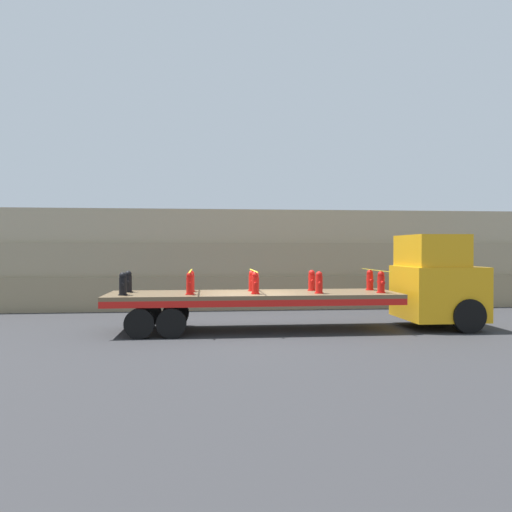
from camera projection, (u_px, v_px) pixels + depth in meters
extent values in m
plane|color=#2D2D30|center=(254.00, 330.00, 16.30)|extent=(120.00, 120.00, 0.00)
cube|color=gray|center=(239.00, 291.00, 23.07)|extent=(60.00, 3.00, 1.47)
cube|color=tan|center=(239.00, 259.00, 23.20)|extent=(60.00, 3.00, 1.47)
cube|color=tan|center=(239.00, 227.00, 23.33)|extent=(60.00, 3.00, 1.47)
cube|color=orange|center=(438.00, 292.00, 16.92)|extent=(2.46, 2.56, 1.77)
cube|color=orange|center=(431.00, 251.00, 16.88)|extent=(1.72, 2.35, 1.06)
cube|color=black|center=(457.00, 282.00, 16.99)|extent=(0.98, 2.25, 0.99)
cylinder|color=black|center=(468.00, 316.00, 15.77)|extent=(1.09, 0.28, 1.09)
cylinder|color=black|center=(433.00, 307.00, 18.18)|extent=(1.09, 0.28, 1.09)
cube|color=brown|center=(254.00, 294.00, 16.28)|extent=(9.39, 2.50, 0.13)
cube|color=red|center=(258.00, 303.00, 15.08)|extent=(9.39, 0.08, 0.20)
cube|color=red|center=(250.00, 296.00, 17.49)|extent=(9.39, 0.08, 0.20)
cylinder|color=black|center=(171.00, 323.00, 14.89)|extent=(0.89, 0.30, 0.89)
cylinder|color=black|center=(176.00, 313.00, 17.17)|extent=(0.89, 0.30, 0.89)
cylinder|color=black|center=(139.00, 324.00, 14.79)|extent=(0.89, 0.30, 0.89)
cylinder|color=black|center=(148.00, 314.00, 17.08)|extent=(0.89, 0.30, 0.89)
cylinder|color=black|center=(123.00, 295.00, 15.32)|extent=(0.29, 0.29, 0.03)
cylinder|color=black|center=(123.00, 286.00, 15.32)|extent=(0.23, 0.23, 0.55)
sphere|color=black|center=(123.00, 276.00, 15.31)|extent=(0.22, 0.22, 0.22)
cylinder|color=black|center=(122.00, 285.00, 15.13)|extent=(0.10, 0.14, 0.10)
cylinder|color=black|center=(124.00, 284.00, 15.50)|extent=(0.10, 0.14, 0.10)
cylinder|color=black|center=(128.00, 292.00, 16.41)|extent=(0.29, 0.29, 0.03)
cylinder|color=black|center=(128.00, 284.00, 16.41)|extent=(0.23, 0.23, 0.55)
sphere|color=black|center=(128.00, 274.00, 16.40)|extent=(0.22, 0.22, 0.22)
cylinder|color=black|center=(127.00, 282.00, 16.22)|extent=(0.10, 0.14, 0.10)
cylinder|color=black|center=(129.00, 281.00, 16.59)|extent=(0.10, 0.14, 0.10)
cylinder|color=red|center=(190.00, 294.00, 15.53)|extent=(0.29, 0.29, 0.03)
cylinder|color=red|center=(190.00, 286.00, 15.52)|extent=(0.23, 0.23, 0.55)
sphere|color=red|center=(190.00, 275.00, 15.52)|extent=(0.22, 0.22, 0.22)
cylinder|color=red|center=(190.00, 284.00, 15.34)|extent=(0.10, 0.14, 0.10)
cylinder|color=red|center=(190.00, 283.00, 15.71)|extent=(0.10, 0.14, 0.10)
cylinder|color=red|center=(191.00, 291.00, 16.62)|extent=(0.29, 0.29, 0.03)
cylinder|color=red|center=(191.00, 283.00, 16.62)|extent=(0.23, 0.23, 0.55)
sphere|color=red|center=(191.00, 274.00, 16.61)|extent=(0.22, 0.22, 0.22)
cylinder|color=red|center=(191.00, 282.00, 16.43)|extent=(0.10, 0.14, 0.10)
cylinder|color=red|center=(191.00, 281.00, 16.80)|extent=(0.10, 0.14, 0.10)
cylinder|color=red|center=(255.00, 294.00, 15.74)|extent=(0.29, 0.29, 0.03)
cylinder|color=red|center=(255.00, 285.00, 15.73)|extent=(0.23, 0.23, 0.55)
sphere|color=red|center=(255.00, 275.00, 15.73)|extent=(0.22, 0.22, 0.22)
cylinder|color=red|center=(256.00, 284.00, 15.55)|extent=(0.10, 0.14, 0.10)
cylinder|color=red|center=(255.00, 283.00, 15.91)|extent=(0.10, 0.14, 0.10)
cylinder|color=red|center=(252.00, 291.00, 16.83)|extent=(0.29, 0.29, 0.03)
cylinder|color=red|center=(252.00, 283.00, 16.82)|extent=(0.23, 0.23, 0.55)
sphere|color=red|center=(252.00, 273.00, 16.82)|extent=(0.22, 0.22, 0.22)
cylinder|color=red|center=(253.00, 281.00, 16.64)|extent=(0.10, 0.14, 0.10)
cylinder|color=red|center=(252.00, 281.00, 17.01)|extent=(0.10, 0.14, 0.10)
cylinder|color=red|center=(319.00, 293.00, 15.94)|extent=(0.29, 0.29, 0.03)
cylinder|color=red|center=(319.00, 285.00, 15.94)|extent=(0.23, 0.23, 0.55)
sphere|color=red|center=(319.00, 275.00, 15.94)|extent=(0.22, 0.22, 0.22)
cylinder|color=red|center=(320.00, 283.00, 15.76)|extent=(0.10, 0.14, 0.10)
cylinder|color=red|center=(318.00, 282.00, 16.12)|extent=(0.10, 0.14, 0.10)
cylinder|color=red|center=(312.00, 290.00, 17.04)|extent=(0.29, 0.29, 0.03)
cylinder|color=red|center=(312.00, 283.00, 17.03)|extent=(0.23, 0.23, 0.55)
sphere|color=red|center=(312.00, 273.00, 17.03)|extent=(0.22, 0.22, 0.22)
cylinder|color=red|center=(313.00, 281.00, 16.85)|extent=(0.10, 0.14, 0.10)
cylinder|color=red|center=(311.00, 280.00, 17.22)|extent=(0.10, 0.14, 0.10)
cylinder|color=red|center=(381.00, 292.00, 16.15)|extent=(0.29, 0.29, 0.03)
cylinder|color=red|center=(381.00, 284.00, 16.15)|extent=(0.23, 0.23, 0.55)
sphere|color=red|center=(381.00, 274.00, 16.14)|extent=(0.22, 0.22, 0.22)
cylinder|color=red|center=(383.00, 283.00, 15.96)|extent=(0.10, 0.14, 0.10)
cylinder|color=red|center=(379.00, 282.00, 16.33)|extent=(0.10, 0.14, 0.10)
cylinder|color=red|center=(370.00, 290.00, 17.25)|extent=(0.29, 0.29, 0.03)
cylinder|color=red|center=(370.00, 282.00, 17.24)|extent=(0.23, 0.23, 0.55)
sphere|color=red|center=(370.00, 273.00, 17.24)|extent=(0.22, 0.22, 0.22)
cylinder|color=red|center=(372.00, 281.00, 17.06)|extent=(0.10, 0.14, 0.10)
cylinder|color=red|center=(368.00, 280.00, 17.42)|extent=(0.10, 0.14, 0.10)
cube|color=yellow|center=(190.00, 271.00, 16.06)|extent=(0.05, 2.70, 0.01)
cube|color=yellow|center=(254.00, 271.00, 16.27)|extent=(0.05, 2.70, 0.01)
cube|color=yellow|center=(375.00, 270.00, 16.69)|extent=(0.05, 2.70, 0.01)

